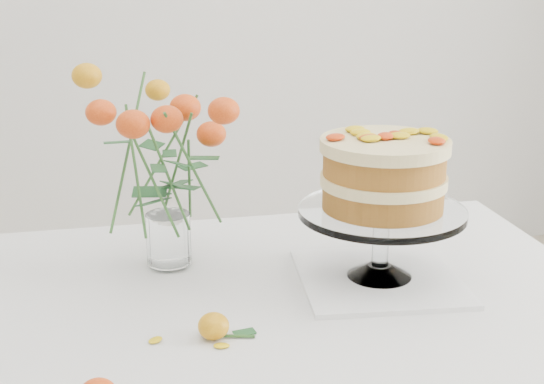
{
  "coord_description": "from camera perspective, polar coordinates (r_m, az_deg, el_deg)",
  "views": [
    {
      "loc": [
        -0.16,
        -1.19,
        1.34
      ],
      "look_at": [
        0.12,
        0.13,
        0.92
      ],
      "focal_mm": 50.0,
      "sensor_mm": 36.0,
      "label": 1
    }
  ],
  "objects": [
    {
      "name": "rose_vase",
      "position": [
        1.43,
        -8.1,
        3.85
      ],
      "size": [
        0.3,
        0.3,
        0.43
      ],
      "rotation": [
        0.0,
        0.0,
        0.09
      ],
      "color": "white",
      "rests_on": "table"
    },
    {
      "name": "stray_petal_b",
      "position": [
        1.21,
        -3.82,
        -11.49
      ],
      "size": [
        0.03,
        0.02,
        0.0
      ],
      "primitive_type": "ellipsoid",
      "color": "yellow",
      "rests_on": "table"
    },
    {
      "name": "napkin",
      "position": [
        1.45,
        8.05,
        -6.43
      ],
      "size": [
        0.32,
        0.32,
        0.01
      ],
      "primitive_type": "cube",
      "rotation": [
        0.0,
        0.0,
        -0.09
      ],
      "color": "white",
      "rests_on": "table"
    },
    {
      "name": "table",
      "position": [
        1.37,
        -3.77,
        -11.7
      ],
      "size": [
        1.43,
        0.93,
        0.76
      ],
      "color": "tan",
      "rests_on": "ground"
    },
    {
      "name": "cake_stand",
      "position": [
        1.38,
        8.38,
        0.78
      ],
      "size": [
        0.31,
        0.31,
        0.28
      ],
      "rotation": [
        0.0,
        0.0,
        -0.14
      ],
      "color": "white",
      "rests_on": "napkin"
    },
    {
      "name": "stray_petal_a",
      "position": [
        1.24,
        -8.78,
        -10.97
      ],
      "size": [
        0.03,
        0.02,
        0.0
      ],
      "primitive_type": "ellipsoid",
      "color": "yellow",
      "rests_on": "table"
    },
    {
      "name": "loose_rose_near",
      "position": [
        1.23,
        -4.4,
        -10.04
      ],
      "size": [
        0.09,
        0.05,
        0.04
      ],
      "rotation": [
        0.0,
        0.0,
        -0.23
      ],
      "color": "orange",
      "rests_on": "table"
    }
  ]
}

